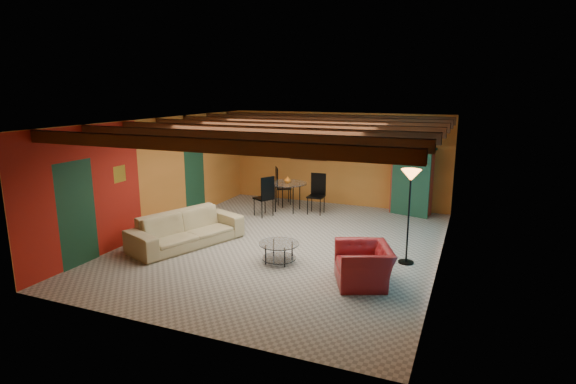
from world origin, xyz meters
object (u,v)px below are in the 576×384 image
at_px(dining_table, 288,191).
at_px(floor_lamp, 409,217).
at_px(sofa, 187,229).
at_px(armchair, 364,265).
at_px(vase, 288,169).
at_px(coffee_table, 279,252).
at_px(armoire, 412,182).
at_px(potted_plant, 414,141).

xyz_separation_m(dining_table, floor_lamp, (3.69, -2.78, 0.39)).
bearing_deg(dining_table, sofa, -104.91).
relative_size(armchair, dining_table, 0.49).
height_order(dining_table, vase, vase).
xyz_separation_m(sofa, armchair, (4.07, -0.54, -0.02)).
xyz_separation_m(armchair, coffee_table, (-1.78, 0.35, -0.14)).
bearing_deg(vase, sofa, -104.91).
distance_m(floor_lamp, vase, 4.63).
height_order(armoire, floor_lamp, floor_lamp).
relative_size(potted_plant, vase, 2.41).
height_order(armoire, potted_plant, potted_plant).
distance_m(coffee_table, dining_table, 3.97).
height_order(coffee_table, dining_table, dining_table).
relative_size(armchair, coffee_table, 1.33).
bearing_deg(potted_plant, armoire, 0.00).
height_order(armoire, vase, armoire).
xyz_separation_m(sofa, potted_plant, (4.18, 4.54, 1.64)).
bearing_deg(dining_table, armoire, 17.35).
bearing_deg(coffee_table, sofa, 175.46).
bearing_deg(coffee_table, dining_table, 109.98).
bearing_deg(coffee_table, armoire, 68.24).
bearing_deg(sofa, armchair, -76.13).
bearing_deg(armoire, sofa, -117.19).
height_order(floor_lamp, potted_plant, potted_plant).
height_order(armchair, potted_plant, potted_plant).
distance_m(sofa, vase, 3.75).
distance_m(sofa, potted_plant, 6.39).
height_order(armchair, coffee_table, armchair).
distance_m(armchair, floor_lamp, 1.53).
xyz_separation_m(armoire, potted_plant, (0.00, 0.00, 1.11)).
bearing_deg(potted_plant, armchair, -91.22).
bearing_deg(floor_lamp, armoire, 96.77).
bearing_deg(vase, dining_table, 0.00).
bearing_deg(coffee_table, vase, 109.98).
height_order(sofa, armoire, armoire).
bearing_deg(vase, armchair, -52.44).
height_order(potted_plant, vase, potted_plant).
bearing_deg(armoire, floor_lamp, -67.83).
distance_m(dining_table, armoire, 3.41).
relative_size(sofa, potted_plant, 5.54).
relative_size(armchair, armoire, 0.60).
relative_size(armchair, potted_plant, 2.34).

